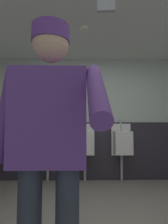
% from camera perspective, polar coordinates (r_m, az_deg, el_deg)
% --- Properties ---
extents(wall_back, '(4.67, 0.12, 2.53)m').
position_cam_1_polar(wall_back, '(3.90, 2.68, -1.99)').
color(wall_back, silver).
rests_on(wall_back, ground_plane).
extents(wainscot_band_back, '(4.07, 0.03, 1.18)m').
position_cam_1_polar(wainscot_band_back, '(3.86, 2.78, -12.02)').
color(wainscot_band_back, '#2D2833').
rests_on(wainscot_band_back, ground_plane).
extents(downlight_far, '(0.14, 0.14, 0.03)m').
position_cam_1_polar(downlight_far, '(2.91, -0.11, 24.49)').
color(downlight_far, white).
extents(urinal_left, '(0.40, 0.34, 1.24)m').
position_cam_1_polar(urinal_left, '(3.75, -11.41, -9.31)').
color(urinal_left, white).
rests_on(urinal_left, ground_plane).
extents(urinal_middle, '(0.40, 0.34, 1.24)m').
position_cam_1_polar(urinal_middle, '(3.69, 0.28, -9.48)').
color(urinal_middle, white).
rests_on(urinal_middle, ground_plane).
extents(urinal_right, '(0.40, 0.34, 1.24)m').
position_cam_1_polar(urinal_right, '(3.78, 11.86, -9.26)').
color(urinal_right, white).
rests_on(urinal_right, ground_plane).
extents(privacy_divider_panel, '(0.04, 0.40, 0.90)m').
position_cam_1_polar(privacy_divider_panel, '(3.62, -5.69, -6.82)').
color(privacy_divider_panel, '#4C4C51').
extents(person, '(0.66, 0.60, 1.74)m').
position_cam_1_polar(person, '(1.12, -10.84, -8.89)').
color(person, '#2D3342').
rests_on(person, ground_plane).
extents(soap_dispenser, '(0.10, 0.07, 0.18)m').
position_cam_1_polar(soap_dispenser, '(4.03, -20.45, -0.47)').
color(soap_dispenser, silver).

